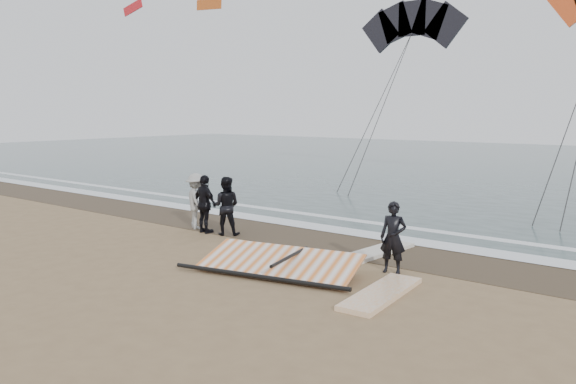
% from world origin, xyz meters
% --- Properties ---
extents(ground, '(120.00, 120.00, 0.00)m').
position_xyz_m(ground, '(0.00, 0.00, 0.00)').
color(ground, '#8C704C').
rests_on(ground, ground).
extents(sea, '(120.00, 54.00, 0.02)m').
position_xyz_m(sea, '(0.00, 33.00, 0.01)').
color(sea, '#233838').
rests_on(sea, ground).
extents(wet_sand, '(120.00, 2.80, 0.01)m').
position_xyz_m(wet_sand, '(0.00, 4.50, 0.01)').
color(wet_sand, '#4C3D2B').
rests_on(wet_sand, ground).
extents(foam_near, '(120.00, 0.90, 0.01)m').
position_xyz_m(foam_near, '(0.00, 5.90, 0.03)').
color(foam_near, white).
rests_on(foam_near, sea).
extents(foam_far, '(120.00, 0.45, 0.01)m').
position_xyz_m(foam_far, '(0.00, 7.60, 0.03)').
color(foam_far, white).
rests_on(foam_far, sea).
extents(man_main, '(0.69, 0.52, 1.70)m').
position_xyz_m(man_main, '(3.06, 2.67, 0.85)').
color(man_main, black).
rests_on(man_main, ground).
extents(board_white, '(0.90, 2.69, 0.11)m').
position_xyz_m(board_white, '(3.66, 1.01, 0.05)').
color(board_white, silver).
rests_on(board_white, ground).
extents(board_cream, '(0.97, 2.64, 0.11)m').
position_xyz_m(board_cream, '(1.92, 4.09, 0.05)').
color(board_cream, beige).
rests_on(board_cream, ground).
extents(trio_cluster, '(2.63, 1.20, 1.83)m').
position_xyz_m(trio_cluster, '(-3.69, 3.28, 0.91)').
color(trio_cluster, black).
rests_on(trio_cluster, ground).
extents(sail_rig, '(4.33, 2.44, 0.50)m').
position_xyz_m(sail_rig, '(0.91, 1.16, 0.19)').
color(sail_rig, black).
rests_on(sail_rig, ground).
extents(kite_dark, '(7.36, 5.10, 13.10)m').
position_xyz_m(kite_dark, '(-5.79, 22.15, 8.59)').
color(kite_dark, black).
rests_on(kite_dark, ground).
extents(distant_kites, '(16.44, 2.12, 2.75)m').
position_xyz_m(distant_kites, '(-34.92, 29.00, 13.99)').
color(distant_kites, red).
rests_on(distant_kites, ground).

